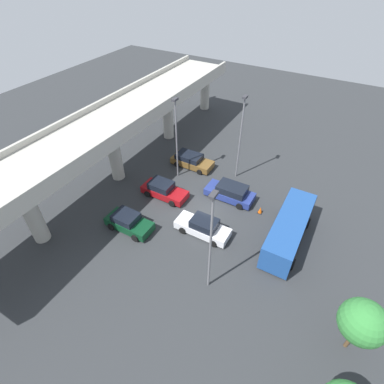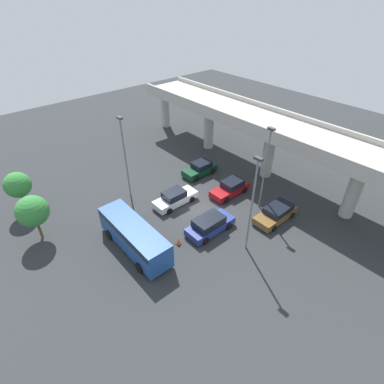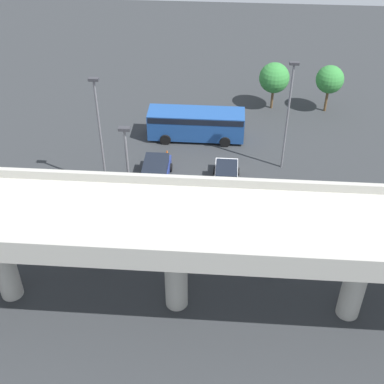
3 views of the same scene
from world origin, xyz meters
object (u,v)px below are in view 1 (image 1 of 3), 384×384
at_px(parked_car_0, 129,222).
at_px(parked_car_2, 164,190).
at_px(shuttle_bus, 289,228).
at_px(traffic_cone, 260,210).
at_px(parked_car_1, 203,227).
at_px(parked_car_3, 230,192).
at_px(lamp_post_by_overpass, 176,134).
at_px(parked_car_4, 191,161).
at_px(lamp_post_mid_lot, 241,134).
at_px(tree_front_centre, 363,322).
at_px(lamp_post_near_aisle, 211,239).

height_order(parked_car_0, parked_car_2, parked_car_2).
relative_size(shuttle_bus, traffic_cone, 11.73).
bearing_deg(parked_car_1, parked_car_3, -91.85).
height_order(parked_car_3, lamp_post_by_overpass, lamp_post_by_overpass).
relative_size(parked_car_4, lamp_post_mid_lot, 0.52).
height_order(parked_car_2, parked_car_4, parked_car_2).
bearing_deg(parked_car_1, lamp_post_by_overpass, -43.85).
xyz_separation_m(shuttle_bus, lamp_post_mid_lot, (6.43, 7.43, 3.71)).
distance_m(parked_car_1, shuttle_bus, 7.26).
relative_size(parked_car_0, parked_car_1, 0.88).
bearing_deg(tree_front_centre, parked_car_4, 55.92).
relative_size(parked_car_4, lamp_post_by_overpass, 0.54).
bearing_deg(parked_car_0, parked_car_2, 87.45).
bearing_deg(parked_car_3, parked_car_1, 88.15).
bearing_deg(parked_car_3, lamp_post_near_aisle, 104.87).
xyz_separation_m(parked_car_1, shuttle_bus, (2.75, -6.67, 0.81)).
bearing_deg(parked_car_4, parked_car_2, -88.09).
distance_m(parked_car_2, parked_car_4, 5.97).
distance_m(parked_car_4, shuttle_bus, 13.94).
height_order(parked_car_0, tree_front_centre, tree_front_centre).
bearing_deg(parked_car_2, parked_car_1, -23.50).
bearing_deg(parked_car_3, parked_car_2, 26.20).
xyz_separation_m(parked_car_1, tree_front_centre, (-4.04, -12.52, 2.36)).
relative_size(parked_car_4, shuttle_bus, 0.58).
xyz_separation_m(parked_car_1, traffic_cone, (4.96, -3.53, -0.41)).
distance_m(parked_car_1, parked_car_3, 5.48).
bearing_deg(lamp_post_mid_lot, parked_car_3, -165.87).
relative_size(parked_car_1, lamp_post_near_aisle, 0.54).
bearing_deg(lamp_post_mid_lot, parked_car_0, 156.10).
xyz_separation_m(parked_car_3, lamp_post_mid_lot, (3.71, 0.93, 4.48)).
bearing_deg(lamp_post_mid_lot, traffic_cone, -134.55).
xyz_separation_m(parked_car_0, parked_car_2, (5.28, -0.24, -0.00)).
distance_m(parked_car_1, lamp_post_near_aisle, 6.91).
xyz_separation_m(parked_car_2, traffic_cone, (2.43, -9.35, -0.41)).
bearing_deg(lamp_post_mid_lot, lamp_post_near_aisle, -165.33).
relative_size(parked_car_1, traffic_cone, 6.99).
bearing_deg(parked_car_4, traffic_cone, -20.31).
bearing_deg(parked_car_0, parked_car_3, 52.88).
height_order(parked_car_4, shuttle_bus, shuttle_bus).
bearing_deg(parked_car_4, parked_car_1, -54.71).
distance_m(parked_car_4, lamp_post_mid_lot, 6.99).
bearing_deg(lamp_post_near_aisle, shuttle_bus, -28.26).
xyz_separation_m(parked_car_1, lamp_post_near_aisle, (-4.43, -2.81, 4.51)).
bearing_deg(traffic_cone, parked_car_4, 69.69).
bearing_deg(parked_car_3, shuttle_bus, 157.25).
bearing_deg(shuttle_bus, parked_car_4, -114.36).
height_order(parked_car_1, lamp_post_mid_lot, lamp_post_mid_lot).
relative_size(parked_car_2, shuttle_bus, 0.57).
height_order(lamp_post_near_aisle, traffic_cone, lamp_post_near_aisle).
bearing_deg(lamp_post_mid_lot, shuttle_bus, -130.91).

